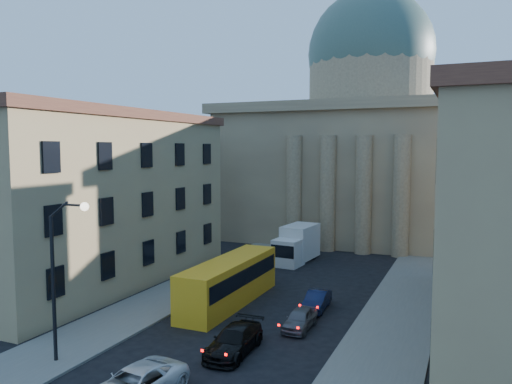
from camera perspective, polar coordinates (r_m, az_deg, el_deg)
sidewalk_left at (r=38.20m, az=-12.01°, el=-12.58°), size 5.00×60.00×0.15m
sidewalk_right at (r=32.02m, az=14.77°, el=-16.16°), size 5.00×60.00×0.15m
church at (r=68.26m, az=12.69°, el=5.16°), size 68.02×28.76×36.60m
building_left at (r=45.07m, az=-18.06°, el=-0.49°), size 11.60×26.60×14.70m
street_lamp at (r=28.51m, az=-21.47°, el=-8.03°), size 2.62×0.44×8.83m
car_right_mid at (r=29.37m, az=-2.51°, el=-16.60°), size 2.24×5.15×1.47m
car_right_far at (r=33.08m, az=5.04°, el=-14.24°), size 1.60×3.87×1.31m
car_right_distant at (r=36.87m, az=6.95°, el=-12.20°), size 1.59×4.07×1.32m
city_bus at (r=37.70m, az=-3.04°, el=-10.01°), size 2.75×11.77×3.32m
box_truck at (r=51.25m, az=4.65°, el=-6.05°), size 3.16×6.84×3.65m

